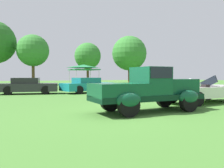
{
  "coord_description": "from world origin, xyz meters",
  "views": [
    {
      "loc": [
        -4.3,
        -7.24,
        1.36
      ],
      "look_at": [
        0.42,
        2.31,
        0.98
      ],
      "focal_mm": 36.48,
      "sensor_mm": 36.0,
      "label": 1
    }
  ],
  "objects_px": {
    "show_car_skyblue": "(155,84)",
    "neighbor_convertible": "(205,91)",
    "show_car_charcoal": "(28,86)",
    "show_car_teal": "(88,85)",
    "feature_pickup_truck": "(148,89)",
    "canopy_tent_left_field": "(84,67)",
    "spectator_between_cars": "(140,84)"
  },
  "relations": [
    {
      "from": "show_car_skyblue",
      "to": "neighbor_convertible",
      "type": "bearing_deg",
      "value": -111.74
    },
    {
      "from": "show_car_charcoal",
      "to": "show_car_teal",
      "type": "height_order",
      "value": "same"
    },
    {
      "from": "feature_pickup_truck",
      "to": "canopy_tent_left_field",
      "type": "distance_m",
      "value": 18.99
    },
    {
      "from": "show_car_teal",
      "to": "feature_pickup_truck",
      "type": "bearing_deg",
      "value": -97.43
    },
    {
      "from": "spectator_between_cars",
      "to": "show_car_charcoal",
      "type": "bearing_deg",
      "value": 123.88
    },
    {
      "from": "feature_pickup_truck",
      "to": "canopy_tent_left_field",
      "type": "relative_size",
      "value": 1.47
    },
    {
      "from": "neighbor_convertible",
      "to": "show_car_skyblue",
      "type": "xyz_separation_m",
      "value": [
        3.45,
        8.65,
        0.02
      ]
    },
    {
      "from": "canopy_tent_left_field",
      "to": "show_car_skyblue",
      "type": "bearing_deg",
      "value": -66.24
    },
    {
      "from": "feature_pickup_truck",
      "to": "spectator_between_cars",
      "type": "bearing_deg",
      "value": 61.12
    },
    {
      "from": "show_car_skyblue",
      "to": "spectator_between_cars",
      "type": "distance_m",
      "value": 8.58
    },
    {
      "from": "neighbor_convertible",
      "to": "canopy_tent_left_field",
      "type": "relative_size",
      "value": 1.5
    },
    {
      "from": "feature_pickup_truck",
      "to": "neighbor_convertible",
      "type": "bearing_deg",
      "value": 14.61
    },
    {
      "from": "neighbor_convertible",
      "to": "canopy_tent_left_field",
      "type": "distance_m",
      "value": 17.51
    },
    {
      "from": "neighbor_convertible",
      "to": "show_car_charcoal",
      "type": "height_order",
      "value": "neighbor_convertible"
    },
    {
      "from": "neighbor_convertible",
      "to": "show_car_teal",
      "type": "xyz_separation_m",
      "value": [
        -2.94,
        9.13,
        0.02
      ]
    },
    {
      "from": "neighbor_convertible",
      "to": "show_car_skyblue",
      "type": "bearing_deg",
      "value": 68.26
    },
    {
      "from": "show_car_charcoal",
      "to": "show_car_skyblue",
      "type": "relative_size",
      "value": 1.09
    },
    {
      "from": "feature_pickup_truck",
      "to": "show_car_skyblue",
      "type": "xyz_separation_m",
      "value": [
        7.73,
        9.77,
        -0.27
      ]
    },
    {
      "from": "show_car_charcoal",
      "to": "canopy_tent_left_field",
      "type": "xyz_separation_m",
      "value": [
        7.05,
        7.47,
        1.82
      ]
    },
    {
      "from": "canopy_tent_left_field",
      "to": "spectator_between_cars",
      "type": "bearing_deg",
      "value": -97.42
    },
    {
      "from": "show_car_charcoal",
      "to": "spectator_between_cars",
      "type": "height_order",
      "value": "spectator_between_cars"
    },
    {
      "from": "feature_pickup_truck",
      "to": "spectator_between_cars",
      "type": "xyz_separation_m",
      "value": [
        1.91,
        3.46,
        0.05
      ]
    },
    {
      "from": "feature_pickup_truck",
      "to": "canopy_tent_left_field",
      "type": "bearing_deg",
      "value": 78.19
    },
    {
      "from": "show_car_charcoal",
      "to": "show_car_teal",
      "type": "distance_m",
      "value": 4.59
    },
    {
      "from": "neighbor_convertible",
      "to": "canopy_tent_left_field",
      "type": "xyz_separation_m",
      "value": [
        -0.41,
        17.41,
        1.84
      ]
    },
    {
      "from": "neighbor_convertible",
      "to": "show_car_charcoal",
      "type": "xyz_separation_m",
      "value": [
        -7.46,
        9.94,
        0.02
      ]
    },
    {
      "from": "show_car_skyblue",
      "to": "show_car_charcoal",
      "type": "bearing_deg",
      "value": 173.29
    },
    {
      "from": "neighbor_convertible",
      "to": "spectator_between_cars",
      "type": "height_order",
      "value": "spectator_between_cars"
    },
    {
      "from": "show_car_teal",
      "to": "show_car_charcoal",
      "type": "bearing_deg",
      "value": 169.9
    },
    {
      "from": "show_car_teal",
      "to": "show_car_skyblue",
      "type": "relative_size",
      "value": 1.1
    },
    {
      "from": "feature_pickup_truck",
      "to": "show_car_charcoal",
      "type": "distance_m",
      "value": 11.5
    },
    {
      "from": "show_car_charcoal",
      "to": "spectator_between_cars",
      "type": "xyz_separation_m",
      "value": [
        5.09,
        -7.59,
        0.31
      ]
    }
  ]
}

